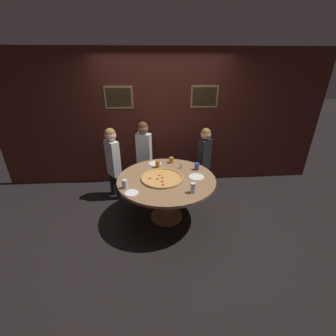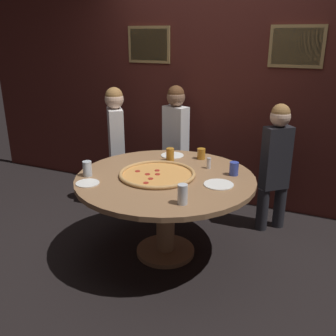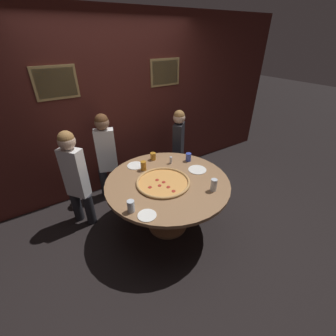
{
  "view_description": "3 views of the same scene",
  "coord_description": "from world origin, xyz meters",
  "px_view_note": "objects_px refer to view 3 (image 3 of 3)",
  "views": [
    {
      "loc": [
        -0.18,
        -3.03,
        2.37
      ],
      "look_at": [
        0.03,
        0.03,
        0.9
      ],
      "focal_mm": 24.0,
      "sensor_mm": 36.0,
      "label": 1
    },
    {
      "loc": [
        1.22,
        -2.66,
        1.87
      ],
      "look_at": [
        0.02,
        0.01,
        0.81
      ],
      "focal_mm": 40.0,
      "sensor_mm": 36.0,
      "label": 2
    },
    {
      "loc": [
        -1.22,
        -1.9,
        2.28
      ],
      "look_at": [
        0.06,
        0.08,
        0.87
      ],
      "focal_mm": 24.0,
      "sensor_mm": 36.0,
      "label": 3
    }
  ],
  "objects_px": {
    "white_plate_left_side": "(135,166)",
    "drink_cup_front_edge": "(188,157)",
    "giant_pizza": "(163,182)",
    "white_plate_far_back": "(197,170)",
    "drink_cup_beside_pizza": "(143,166)",
    "diner_side_left": "(75,175)",
    "drink_cup_centre_back": "(131,206)",
    "diner_far_right": "(178,143)",
    "dining_table": "(168,190)",
    "condiment_shaker": "(171,160)",
    "diner_far_left": "(106,152)",
    "drink_cup_far_right": "(153,156)",
    "white_plate_right_side": "(147,215)",
    "drink_cup_near_left": "(214,185)"
  },
  "relations": [
    {
      "from": "white_plate_left_side",
      "to": "condiment_shaker",
      "type": "xyz_separation_m",
      "value": [
        0.44,
        -0.2,
        0.05
      ]
    },
    {
      "from": "condiment_shaker",
      "to": "white_plate_far_back",
      "type": "bearing_deg",
      "value": -59.72
    },
    {
      "from": "drink_cup_far_right",
      "to": "giant_pizza",
      "type": "bearing_deg",
      "value": -108.29
    },
    {
      "from": "drink_cup_beside_pizza",
      "to": "condiment_shaker",
      "type": "distance_m",
      "value": 0.4
    },
    {
      "from": "giant_pizza",
      "to": "white_plate_right_side",
      "type": "xyz_separation_m",
      "value": [
        -0.43,
        -0.39,
        -0.01
      ]
    },
    {
      "from": "giant_pizza",
      "to": "diner_far_left",
      "type": "distance_m",
      "value": 1.15
    },
    {
      "from": "drink_cup_front_edge",
      "to": "drink_cup_centre_back",
      "type": "distance_m",
      "value": 1.23
    },
    {
      "from": "drink_cup_centre_back",
      "to": "diner_far_right",
      "type": "relative_size",
      "value": 0.1
    },
    {
      "from": "drink_cup_beside_pizza",
      "to": "drink_cup_centre_back",
      "type": "distance_m",
      "value": 0.8
    },
    {
      "from": "drink_cup_beside_pizza",
      "to": "drink_cup_far_right",
      "type": "distance_m",
      "value": 0.3
    },
    {
      "from": "dining_table",
      "to": "white_plate_far_back",
      "type": "bearing_deg",
      "value": 0.44
    },
    {
      "from": "diner_far_left",
      "to": "diner_side_left",
      "type": "bearing_deg",
      "value": 54.23
    },
    {
      "from": "dining_table",
      "to": "drink_cup_far_right",
      "type": "bearing_deg",
      "value": 77.96
    },
    {
      "from": "giant_pizza",
      "to": "drink_cup_far_right",
      "type": "height_order",
      "value": "drink_cup_far_right"
    },
    {
      "from": "drink_cup_front_edge",
      "to": "drink_cup_near_left",
      "type": "relative_size",
      "value": 0.78
    },
    {
      "from": "dining_table",
      "to": "drink_cup_centre_back",
      "type": "xyz_separation_m",
      "value": [
        -0.6,
        -0.26,
        0.2
      ]
    },
    {
      "from": "drink_cup_far_right",
      "to": "dining_table",
      "type": "bearing_deg",
      "value": -102.04
    },
    {
      "from": "dining_table",
      "to": "drink_cup_beside_pizza",
      "type": "relative_size",
      "value": 12.1
    },
    {
      "from": "drink_cup_beside_pizza",
      "to": "white_plate_far_back",
      "type": "relative_size",
      "value": 0.52
    },
    {
      "from": "drink_cup_far_right",
      "to": "white_plate_right_side",
      "type": "relative_size",
      "value": 0.54
    },
    {
      "from": "dining_table",
      "to": "drink_cup_front_edge",
      "type": "bearing_deg",
      "value": 26.99
    },
    {
      "from": "drink_cup_front_edge",
      "to": "diner_side_left",
      "type": "distance_m",
      "value": 1.5
    },
    {
      "from": "condiment_shaker",
      "to": "diner_far_right",
      "type": "xyz_separation_m",
      "value": [
        0.5,
        0.53,
        -0.07
      ]
    },
    {
      "from": "dining_table",
      "to": "white_plate_right_side",
      "type": "distance_m",
      "value": 0.66
    },
    {
      "from": "white_plate_far_back",
      "to": "drink_cup_centre_back",
      "type": "bearing_deg",
      "value": -166.11
    },
    {
      "from": "white_plate_left_side",
      "to": "drink_cup_front_edge",
      "type": "bearing_deg",
      "value": -21.88
    },
    {
      "from": "drink_cup_far_right",
      "to": "diner_side_left",
      "type": "bearing_deg",
      "value": 171.74
    },
    {
      "from": "dining_table",
      "to": "white_plate_left_side",
      "type": "bearing_deg",
      "value": 107.53
    },
    {
      "from": "white_plate_far_back",
      "to": "diner_side_left",
      "type": "relative_size",
      "value": 0.18
    },
    {
      "from": "drink_cup_beside_pizza",
      "to": "diner_far_left",
      "type": "height_order",
      "value": "diner_far_left"
    },
    {
      "from": "drink_cup_beside_pizza",
      "to": "white_plate_right_side",
      "type": "bearing_deg",
      "value": -115.42
    },
    {
      "from": "drink_cup_beside_pizza",
      "to": "drink_cup_centre_back",
      "type": "bearing_deg",
      "value": -126.41
    },
    {
      "from": "giant_pizza",
      "to": "white_plate_far_back",
      "type": "distance_m",
      "value": 0.53
    },
    {
      "from": "drink_cup_near_left",
      "to": "white_plate_far_back",
      "type": "bearing_deg",
      "value": 73.8
    },
    {
      "from": "diner_far_left",
      "to": "white_plate_right_side",
      "type": "bearing_deg",
      "value": 104.03
    },
    {
      "from": "drink_cup_near_left",
      "to": "white_plate_right_side",
      "type": "height_order",
      "value": "drink_cup_near_left"
    },
    {
      "from": "drink_cup_front_edge",
      "to": "diner_far_left",
      "type": "bearing_deg",
      "value": 136.75
    },
    {
      "from": "giant_pizza",
      "to": "drink_cup_near_left",
      "type": "bearing_deg",
      "value": -46.81
    },
    {
      "from": "dining_table",
      "to": "giant_pizza",
      "type": "xyz_separation_m",
      "value": [
        -0.07,
        -0.01,
        0.15
      ]
    },
    {
      "from": "drink_cup_centre_back",
      "to": "drink_cup_far_right",
      "type": "bearing_deg",
      "value": 48.82
    },
    {
      "from": "drink_cup_front_edge",
      "to": "drink_cup_near_left",
      "type": "bearing_deg",
      "value": -104.39
    },
    {
      "from": "drink_cup_beside_pizza",
      "to": "diner_far_right",
      "type": "height_order",
      "value": "diner_far_right"
    },
    {
      "from": "condiment_shaker",
      "to": "drink_cup_far_right",
      "type": "bearing_deg",
      "value": 123.62
    },
    {
      "from": "drink_cup_beside_pizza",
      "to": "diner_side_left",
      "type": "xyz_separation_m",
      "value": [
        -0.79,
        0.33,
        -0.04
      ]
    },
    {
      "from": "drink_cup_front_edge",
      "to": "white_plate_far_back",
      "type": "bearing_deg",
      "value": -101.21
    },
    {
      "from": "diner_side_left",
      "to": "drink_cup_far_right",
      "type": "bearing_deg",
      "value": -136.11
    },
    {
      "from": "drink_cup_far_right",
      "to": "white_plate_far_back",
      "type": "distance_m",
      "value": 0.66
    },
    {
      "from": "drink_cup_front_edge",
      "to": "drink_cup_beside_pizza",
      "type": "bearing_deg",
      "value": 169.37
    },
    {
      "from": "condiment_shaker",
      "to": "diner_far_left",
      "type": "relative_size",
      "value": 0.07
    },
    {
      "from": "drink_cup_front_edge",
      "to": "diner_far_right",
      "type": "xyz_separation_m",
      "value": [
        0.26,
        0.6,
        -0.08
      ]
    }
  ]
}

